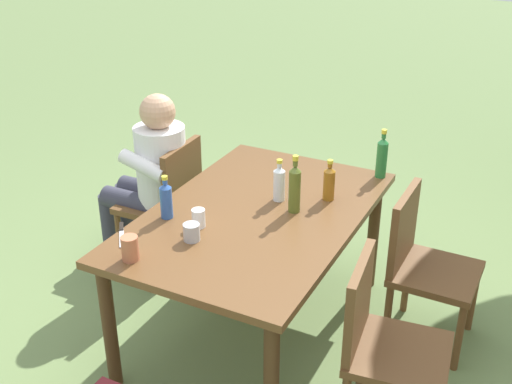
{
  "coord_description": "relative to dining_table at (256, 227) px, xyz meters",
  "views": [
    {
      "loc": [
        2.65,
        1.35,
        2.35
      ],
      "look_at": [
        0.0,
        0.0,
        0.88
      ],
      "focal_mm": 44.95,
      "sensor_mm": 36.0,
      "label": 1
    }
  ],
  "objects": [
    {
      "name": "chair_far_left",
      "position": [
        -0.36,
        0.82,
        -0.18
      ],
      "size": [
        0.44,
        0.44,
        0.87
      ],
      "color": "brown",
      "rests_on": "ground_plane"
    },
    {
      "name": "bottle_green",
      "position": [
        -0.73,
        0.45,
        0.21
      ],
      "size": [
        0.06,
        0.06,
        0.29
      ],
      "color": "#287A38",
      "rests_on": "dining_table"
    },
    {
      "name": "ground_plane",
      "position": [
        0.0,
        0.0,
        -0.67
      ],
      "size": [
        24.0,
        24.0,
        0.0
      ],
      "primitive_type": "plane",
      "color": "#6B844C"
    },
    {
      "name": "bottle_clear",
      "position": [
        -0.19,
        0.05,
        0.19
      ],
      "size": [
        0.06,
        0.06,
        0.24
      ],
      "color": "white",
      "rests_on": "dining_table"
    },
    {
      "name": "cup_terracotta",
      "position": [
        0.67,
        -0.31,
        0.15
      ],
      "size": [
        0.08,
        0.08,
        0.12
      ],
      "primitive_type": "cylinder",
      "color": "#BC6B47",
      "rests_on": "dining_table"
    },
    {
      "name": "bottle_blue",
      "position": [
        0.26,
        -0.39,
        0.19
      ],
      "size": [
        0.06,
        0.06,
        0.24
      ],
      "color": "#2D56A3",
      "rests_on": "dining_table"
    },
    {
      "name": "chair_near_left",
      "position": [
        -0.36,
        -0.82,
        -0.18
      ],
      "size": [
        0.45,
        0.45,
        0.87
      ],
      "color": "brown",
      "rests_on": "ground_plane"
    },
    {
      "name": "person_in_white_shirt",
      "position": [
        -0.36,
        -0.93,
        -0.02
      ],
      "size": [
        0.47,
        0.61,
        1.18
      ],
      "color": "white",
      "rests_on": "ground_plane"
    },
    {
      "name": "bottle_amber",
      "position": [
        -0.32,
        0.28,
        0.19
      ],
      "size": [
        0.06,
        0.06,
        0.23
      ],
      "color": "#996019",
      "rests_on": "dining_table"
    },
    {
      "name": "cup_white",
      "position": [
        0.27,
        -0.19,
        0.13
      ],
      "size": [
        0.07,
        0.07,
        0.1
      ],
      "primitive_type": "cylinder",
      "color": "white",
      "rests_on": "dining_table"
    },
    {
      "name": "bottle_olive",
      "position": [
        -0.11,
        0.17,
        0.22
      ],
      "size": [
        0.06,
        0.06,
        0.32
      ],
      "color": "#566623",
      "rests_on": "dining_table"
    },
    {
      "name": "dining_table",
      "position": [
        0.0,
        0.0,
        0.0
      ],
      "size": [
        1.61,
        1.05,
        0.76
      ],
      "color": "brown",
      "rests_on": "ground_plane"
    },
    {
      "name": "cup_steel",
      "position": [
        0.39,
        -0.15,
        0.13
      ],
      "size": [
        0.08,
        0.08,
        0.09
      ],
      "primitive_type": "cylinder",
      "color": "#B2B7BC",
      "rests_on": "dining_table"
    },
    {
      "name": "table_knife",
      "position": [
        0.5,
        -0.49,
        0.09
      ],
      "size": [
        0.2,
        0.16,
        0.01
      ],
      "color": "silver",
      "rests_on": "dining_table"
    },
    {
      "name": "chair_far_right",
      "position": [
        0.37,
        0.82,
        -0.18
      ],
      "size": [
        0.49,
        0.49,
        0.87
      ],
      "color": "brown",
      "rests_on": "ground_plane"
    }
  ]
}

